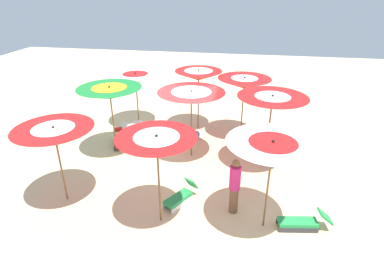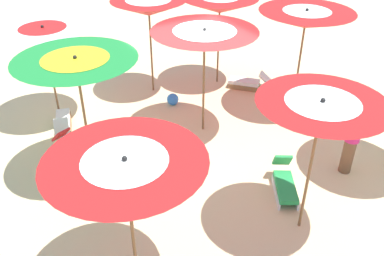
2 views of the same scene
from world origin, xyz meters
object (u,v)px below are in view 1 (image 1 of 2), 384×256
at_px(beach_umbrella_2, 55,135).
at_px(lounger_2, 301,222).
at_px(beachgoer_0, 235,186).
at_px(beach_umbrella_6, 244,83).
at_px(lounger_3, 253,140).
at_px(beach_umbrella_3, 199,75).
at_px(beach_umbrella_0, 136,78).
at_px(beach_umbrella_4, 191,97).
at_px(beach_umbrella_1, 110,93).
at_px(beach_umbrella_7, 272,102).
at_px(lounger_4, 132,126).
at_px(beach_umbrella_8, 272,148).
at_px(lounger_0, 119,140).
at_px(lounger_1, 180,196).
at_px(beach_ball, 196,134).
at_px(beach_umbrella_5, 157,144).

bearing_deg(beach_umbrella_2, lounger_2, 179.19).
bearing_deg(beachgoer_0, beach_umbrella_6, -96.45).
bearing_deg(lounger_3, beach_umbrella_3, 19.94).
distance_m(beach_umbrella_0, beach_umbrella_4, 3.64).
relative_size(beach_umbrella_6, beachgoer_0, 1.51).
xyz_separation_m(beach_umbrella_1, lounger_3, (-4.99, -1.37, -2.08)).
xyz_separation_m(beach_umbrella_7, lounger_4, (5.47, -1.93, -2.10)).
bearing_deg(beach_umbrella_7, lounger_3, -73.92).
bearing_deg(beach_umbrella_8, beach_umbrella_0, -47.24).
distance_m(beach_umbrella_6, beach_umbrella_8, 5.29).
height_order(lounger_0, lounger_1, lounger_1).
bearing_deg(beach_umbrella_7, lounger_1, 44.87).
bearing_deg(beach_umbrella_7, beach_umbrella_2, 26.57).
relative_size(beach_umbrella_4, lounger_2, 1.80).
relative_size(beach_umbrella_1, beach_ball, 8.24).
relative_size(beach_umbrella_2, lounger_2, 1.70).
bearing_deg(beach_umbrella_6, beach_umbrella_2, 46.51).
bearing_deg(beach_umbrella_8, beach_umbrella_5, 5.15).
distance_m(beach_umbrella_3, beach_umbrella_5, 5.94).
distance_m(beach_umbrella_8, lounger_3, 4.92).
relative_size(beach_umbrella_1, beach_umbrella_7, 0.99).
height_order(beach_umbrella_5, beach_umbrella_8, beach_umbrella_5).
distance_m(beach_umbrella_3, beach_ball, 2.38).
relative_size(beach_umbrella_4, lounger_1, 2.17).
bearing_deg(beach_umbrella_6, lounger_4, 3.70).
relative_size(lounger_0, lounger_1, 1.12).
xyz_separation_m(beach_umbrella_2, lounger_4, (-0.25, -4.79, -1.86)).
xyz_separation_m(beach_umbrella_2, beachgoer_0, (-4.76, -0.27, -1.21)).
bearing_deg(lounger_0, lounger_4, 156.66).
xyz_separation_m(beach_umbrella_0, beach_umbrella_8, (-5.21, 5.64, 0.21)).
bearing_deg(beach_umbrella_0, lounger_0, 85.84).
relative_size(beach_umbrella_2, beachgoer_0, 1.43).
relative_size(beach_umbrella_1, beach_umbrella_5, 1.00).
xyz_separation_m(beach_umbrella_5, beach_ball, (-0.16, -4.93, -2.11)).
bearing_deg(beach_ball, lounger_0, 19.96).
relative_size(beach_umbrella_2, beach_umbrella_8, 0.94).
bearing_deg(beach_umbrella_8, beach_umbrella_1, -30.45).
relative_size(beach_umbrella_0, beach_umbrella_8, 0.94).
height_order(beach_umbrella_6, lounger_4, beach_umbrella_6).
distance_m(lounger_1, beachgoer_0, 1.64).
bearing_deg(beach_umbrella_0, beach_umbrella_6, 174.96).
relative_size(beach_umbrella_6, lounger_0, 1.93).
distance_m(beach_umbrella_6, lounger_2, 5.80).
height_order(beach_umbrella_5, beachgoer_0, beach_umbrella_5).
distance_m(beach_umbrella_3, lounger_0, 4.05).
xyz_separation_m(lounger_2, lounger_3, (1.19, -4.38, 0.00)).
distance_m(beach_umbrella_5, beachgoer_0, 2.43).
height_order(beach_umbrella_2, beach_umbrella_8, beach_umbrella_8).
distance_m(beach_umbrella_6, lounger_1, 5.32).
xyz_separation_m(beach_umbrella_1, beach_umbrella_4, (-2.79, -0.19, -0.03)).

